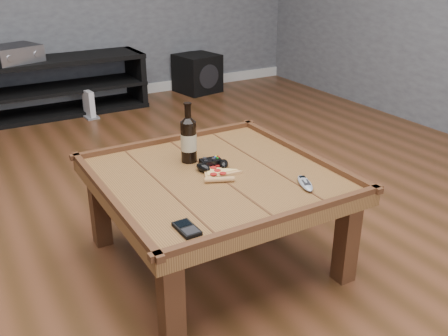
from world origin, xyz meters
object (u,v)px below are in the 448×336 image
beer_bottle (189,138)px  smartphone (187,229)px  game_controller (212,164)px  coffee_table (215,186)px  media_console (65,86)px  game_console (89,105)px  av_receiver (14,54)px  subwoofer (197,73)px  remote_control (305,183)px  pizza_slice (218,173)px

beer_bottle → smartphone: bearing=-117.4°
game_controller → smartphone: size_ratio=1.40×
coffee_table → media_console: bearing=90.0°
beer_bottle → game_console: size_ratio=1.18×
game_console → av_receiver: bearing=149.1°
coffee_table → game_controller: (0.02, 0.06, 0.08)m
coffee_table → subwoofer: 3.12m
av_receiver → game_console: size_ratio=1.97×
coffee_table → beer_bottle: (-0.03, 0.19, 0.17)m
remote_control → av_receiver: av_receiver is taller
media_console → beer_bottle: bearing=-90.7°
media_console → beer_bottle: beer_bottle is taller
coffee_table → game_controller: game_controller is taller
game_controller → smartphone: 0.55m
media_console → game_controller: size_ratio=8.35×
coffee_table → remote_control: (0.27, -0.29, 0.07)m
beer_bottle → remote_control: (0.30, -0.48, -0.10)m
av_receiver → game_console: bearing=-45.6°
pizza_slice → smartphone: (-0.33, -0.36, -0.00)m
pizza_slice → subwoofer: 3.13m
subwoofer → game_console: (-1.23, -0.30, -0.08)m
game_controller → av_receiver: size_ratio=0.35×
media_console → game_console: size_ratio=5.79×
subwoofer → game_console: size_ratio=1.85×
av_receiver → media_console: bearing=-19.1°
remote_control → game_console: bearing=115.4°
pizza_slice → game_console: (0.12, 2.51, -0.35)m
smartphone → game_console: (0.45, 2.87, -0.35)m
game_console → smartphone: bearing=-103.9°
game_controller → pizza_slice: game_controller is taller
smartphone → media_console: bearing=82.8°
smartphone → av_receiver: bearing=89.9°
beer_bottle → smartphone: beer_bottle is taller
coffee_table → av_receiver: bearing=98.0°
pizza_slice → beer_bottle: bearing=124.1°
smartphone → game_console: bearing=79.8°
beer_bottle → smartphone: 0.64m
smartphone → subwoofer: bearing=60.8°
smartphone → subwoofer: smartphone is taller
game_console → game_controller: bearing=-97.5°
av_receiver → game_console: 0.73m
game_controller → av_receiver: av_receiver is taller
pizza_slice → av_receiver: (-0.39, 2.76, 0.11)m
smartphone → remote_control: bearing=6.3°
game_controller → subwoofer: (1.34, 2.74, -0.28)m
media_console → beer_bottle: (-0.03, -2.56, 0.32)m
game_controller → av_receiver: (-0.41, 2.68, 0.10)m
coffee_table → smartphone: 0.50m
game_controller → subwoofer: bearing=71.6°
game_controller → game_console: game_controller is taller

